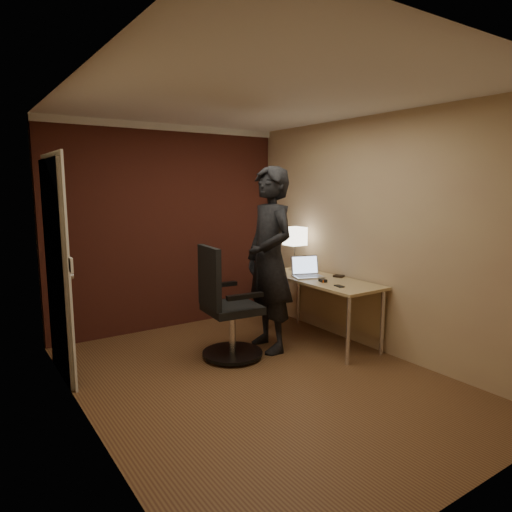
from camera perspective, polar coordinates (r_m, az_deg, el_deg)
name	(u,v)px	position (r m, az deg, el deg)	size (l,w,h in m)	color
room	(161,222)	(5.25, -11.79, 4.22)	(4.00, 4.00, 4.00)	brown
desk	(325,289)	(5.29, 8.67, -4.07)	(0.60, 1.50, 0.73)	tan
desk_lamp	(295,237)	(5.63, 4.88, 2.41)	(0.22, 0.22, 0.54)	silver
laptop	(306,271)	(5.31, 6.32, -1.86)	(0.40, 0.35, 0.23)	silver
mouse	(323,280)	(5.04, 8.36, -3.03)	(0.06, 0.10, 0.03)	black
phone	(339,286)	(4.83, 10.37, -3.72)	(0.06, 0.12, 0.01)	black
wallet	(339,276)	(5.33, 10.31, -2.48)	(0.09, 0.11, 0.02)	black
office_chair	(226,311)	(4.68, -3.82, -6.85)	(0.63, 0.67, 1.15)	black
person	(270,260)	(4.86, 1.70, -0.48)	(0.72, 0.47, 1.97)	black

